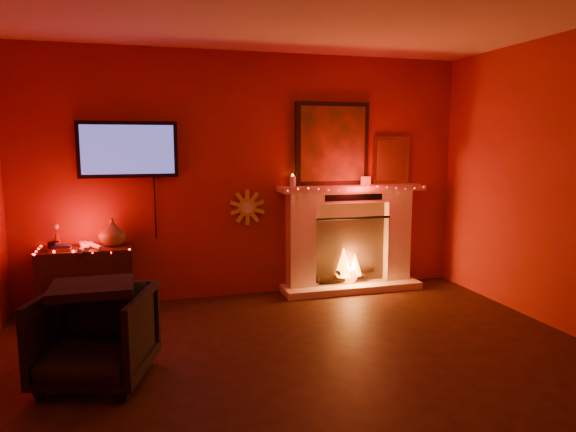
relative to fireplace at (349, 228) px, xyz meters
name	(u,v)px	position (x,y,z in m)	size (l,w,h in m)	color
room	(329,200)	(-1.14, -2.39, 0.63)	(5.00, 5.00, 5.00)	black
fireplace	(349,228)	(0.00, 0.00, 0.00)	(1.72, 0.40, 2.18)	#F0DDCA
tv	(128,150)	(-2.44, 0.06, 0.92)	(1.00, 0.07, 1.24)	black
sunburst_clock	(247,207)	(-1.19, 0.09, 0.28)	(0.40, 0.03, 0.40)	gold
console_table	(88,277)	(-2.87, -0.13, -0.34)	(0.89, 0.52, 0.96)	black
armchair	(96,336)	(-2.68, -1.75, -0.38)	(0.73, 0.75, 0.69)	black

